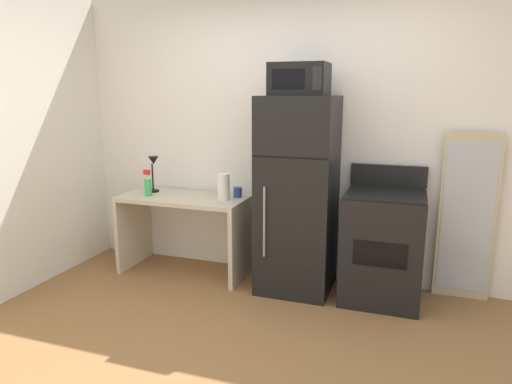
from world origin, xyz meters
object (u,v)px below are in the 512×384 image
at_px(paper_towel_roll, 224,187).
at_px(desk_lamp, 153,168).
at_px(desk, 185,219).
at_px(spray_bottle, 148,186).
at_px(oven_range, 382,246).
at_px(coffee_mug, 238,192).
at_px(microwave, 299,79).
at_px(leaning_mirror, 467,217).
at_px(refrigerator, 298,196).

bearing_deg(paper_towel_roll, desk_lamp, 174.32).
distance_m(desk, desk_lamp, 0.59).
bearing_deg(spray_bottle, oven_range, 2.50).
bearing_deg(coffee_mug, microwave, -14.68).
bearing_deg(microwave, desk, 178.10).
relative_size(desk_lamp, leaning_mirror, 0.25).
distance_m(microwave, leaning_mirror, 1.78).
xyz_separation_m(desk, paper_towel_roll, (0.41, -0.02, 0.34)).
bearing_deg(refrigerator, coffee_mug, 167.20).
height_order(desk_lamp, microwave, microwave).
xyz_separation_m(coffee_mug, refrigerator, (0.61, -0.14, 0.04)).
bearing_deg(desk, paper_towel_roll, -2.44).
bearing_deg(oven_range, spray_bottle, -177.50).
bearing_deg(spray_bottle, desk_lamp, 101.79).
bearing_deg(refrigerator, paper_towel_roll, -179.81).
height_order(spray_bottle, refrigerator, refrigerator).
distance_m(paper_towel_roll, refrigerator, 0.69).
xyz_separation_m(desk, leaning_mirror, (2.47, 0.25, 0.17)).
distance_m(desk, spray_bottle, 0.47).
bearing_deg(refrigerator, spray_bottle, -176.55).
bearing_deg(oven_range, paper_towel_roll, -179.59).
height_order(desk, spray_bottle, spray_bottle).
height_order(desk_lamp, oven_range, desk_lamp).
bearing_deg(spray_bottle, paper_towel_roll, 6.48).
relative_size(spray_bottle, refrigerator, 0.15).
bearing_deg(oven_range, desk, 179.77).
relative_size(desk, desk_lamp, 3.40).
bearing_deg(coffee_mug, paper_towel_roll, -120.25).
relative_size(spray_bottle, coffee_mug, 2.62).
bearing_deg(refrigerator, oven_range, 0.63).
bearing_deg(leaning_mirror, paper_towel_roll, -172.65).
distance_m(paper_towel_roll, microwave, 1.17).
height_order(desk, coffee_mug, coffee_mug).
xyz_separation_m(refrigerator, microwave, (0.00, -0.02, 0.97)).
xyz_separation_m(desk, oven_range, (1.83, -0.01, -0.06)).
relative_size(refrigerator, leaning_mirror, 1.20).
relative_size(desk, oven_range, 1.09).
relative_size(desk_lamp, spray_bottle, 1.42).
bearing_deg(desk_lamp, leaning_mirror, 3.82).
xyz_separation_m(refrigerator, leaning_mirror, (1.37, 0.26, -0.14)).
height_order(desk_lamp, coffee_mug, desk_lamp).
height_order(desk, refrigerator, refrigerator).
distance_m(desk, oven_range, 1.83).
height_order(spray_bottle, microwave, microwave).
height_order(desk_lamp, leaning_mirror, leaning_mirror).
distance_m(desk, coffee_mug, 0.58).
xyz_separation_m(paper_towel_roll, coffee_mug, (0.08, 0.14, -0.07)).
bearing_deg(coffee_mug, oven_range, -5.58).
xyz_separation_m(coffee_mug, oven_range, (1.33, -0.13, -0.33)).
xyz_separation_m(desk_lamp, microwave, (1.46, -0.10, 0.82)).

